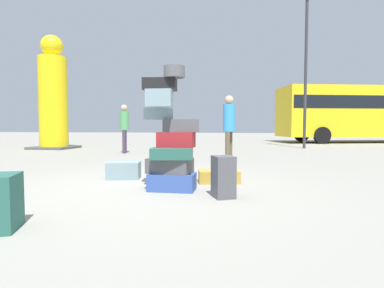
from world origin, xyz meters
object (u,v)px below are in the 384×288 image
at_px(yellow_dummy_statue, 53,98).
at_px(parked_bus, 364,111).
at_px(person_bearded_onlooker, 229,123).
at_px(suitcase_slate_right_side, 124,170).
at_px(person_tourist_with_camera, 124,124).
at_px(lamp_post, 306,48).
at_px(suitcase_charcoal_upright_blue, 223,177).
at_px(suitcase_tan_white_trunk, 219,176).
at_px(suitcase_tower, 171,142).

bearing_deg(yellow_dummy_statue, parked_bus, 27.78).
bearing_deg(parked_bus, person_bearded_onlooker, -136.44).
distance_m(suitcase_slate_right_side, person_tourist_with_camera, 5.42).
distance_m(parked_bus, lamp_post, 7.51).
bearing_deg(suitcase_charcoal_upright_blue, suitcase_slate_right_side, 123.17).
bearing_deg(suitcase_slate_right_side, suitcase_tan_white_trunk, -15.64).
relative_size(person_bearded_onlooker, person_tourist_with_camera, 1.02).
bearing_deg(person_bearded_onlooker, suitcase_tower, 3.05).
relative_size(suitcase_charcoal_upright_blue, person_bearded_onlooker, 0.32).
distance_m(suitcase_charcoal_upright_blue, lamp_post, 10.82).
height_order(yellow_dummy_statue, lamp_post, lamp_post).
distance_m(suitcase_charcoal_upright_blue, person_bearded_onlooker, 3.94).
height_order(suitcase_charcoal_upright_blue, person_tourist_with_camera, person_tourist_with_camera).
bearing_deg(person_bearded_onlooker, suitcase_charcoal_upright_blue, 15.64).
bearing_deg(parked_bus, suitcase_slate_right_side, -136.61).
height_order(suitcase_tower, person_tourist_with_camera, suitcase_tower).
distance_m(suitcase_slate_right_side, suitcase_charcoal_upright_blue, 2.21).
height_order(suitcase_tower, suitcase_slate_right_side, suitcase_tower).
xyz_separation_m(suitcase_charcoal_upright_blue, yellow_dummy_statue, (-7.59, 7.72, 1.81)).
xyz_separation_m(suitcase_slate_right_side, yellow_dummy_statue, (-5.73, 6.53, 1.93)).
bearing_deg(yellow_dummy_statue, suitcase_tower, -47.24).
distance_m(suitcase_tower, person_tourist_with_camera, 6.56).
xyz_separation_m(suitcase_charcoal_upright_blue, person_tourist_with_camera, (-3.86, 6.15, 0.73)).
bearing_deg(suitcase_slate_right_side, lamp_post, 49.11).
height_order(suitcase_tower, suitcase_charcoal_upright_blue, suitcase_tower).
height_order(suitcase_charcoal_upright_blue, yellow_dummy_statue, yellow_dummy_statue).
relative_size(suitcase_tan_white_trunk, person_bearded_onlooker, 0.39).
xyz_separation_m(yellow_dummy_statue, lamp_post, (10.32, 1.99, 2.12)).
height_order(person_bearded_onlooker, parked_bus, parked_bus).
xyz_separation_m(person_bearded_onlooker, yellow_dummy_statue, (-7.45, 3.85, 1.07)).
xyz_separation_m(suitcase_tan_white_trunk, parked_bus, (7.16, 14.31, 1.73)).
distance_m(suitcase_tower, suitcase_tan_white_trunk, 1.14).
xyz_separation_m(suitcase_charcoal_upright_blue, person_bearded_onlooker, (-0.14, 3.87, 0.74)).
bearing_deg(suitcase_charcoal_upright_blue, yellow_dummy_statue, 110.29).
bearing_deg(lamp_post, yellow_dummy_statue, -169.09).
distance_m(suitcase_charcoal_upright_blue, yellow_dummy_statue, 10.98).
bearing_deg(suitcase_charcoal_upright_blue, suitcase_tower, 131.38).
relative_size(suitcase_slate_right_side, suitcase_tan_white_trunk, 0.85).
bearing_deg(person_tourist_with_camera, yellow_dummy_statue, -126.94).
bearing_deg(suitcase_tan_white_trunk, yellow_dummy_statue, 126.52).
height_order(suitcase_slate_right_side, yellow_dummy_statue, yellow_dummy_statue).
relative_size(person_tourist_with_camera, parked_bus, 0.17).
bearing_deg(suitcase_tower, lamp_post, 69.37).
xyz_separation_m(suitcase_tan_white_trunk, yellow_dummy_statue, (-7.44, 6.62, 1.98)).
height_order(suitcase_tower, lamp_post, lamp_post).
height_order(suitcase_tower, person_bearded_onlooker, suitcase_tower).
bearing_deg(suitcase_charcoal_upright_blue, lamp_post, 50.05).
distance_m(suitcase_slate_right_side, person_bearded_onlooker, 3.30).
bearing_deg(suitcase_tan_white_trunk, lamp_post, 59.68).
bearing_deg(person_bearded_onlooker, suitcase_slate_right_side, -19.10).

